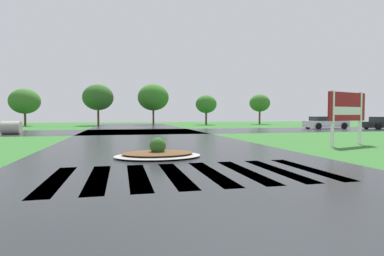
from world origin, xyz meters
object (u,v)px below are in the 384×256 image
Objects in this scene: estate_billboard at (347,109)px; median_island at (158,154)px; car_blue_compact at (325,123)px; drainage_pipe_stack at (12,128)px.

estate_billboard is 9.51m from median_island.
drainage_pipe_stack is at bearing -175.37° from car_blue_compact.
median_island is 17.49m from drainage_pipe_stack.
median_island is (-9.16, -2.00, -1.59)m from estate_billboard.
estate_billboard is 0.58× the size of car_blue_compact.
drainage_pipe_stack is at bearing -52.96° from estate_billboard.
estate_billboard is at bearing -124.98° from car_blue_compact.
car_blue_compact is at bearing -141.61° from estate_billboard.
car_blue_compact is at bearing 42.16° from median_island.
estate_billboard reaches higher than drainage_pipe_stack.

